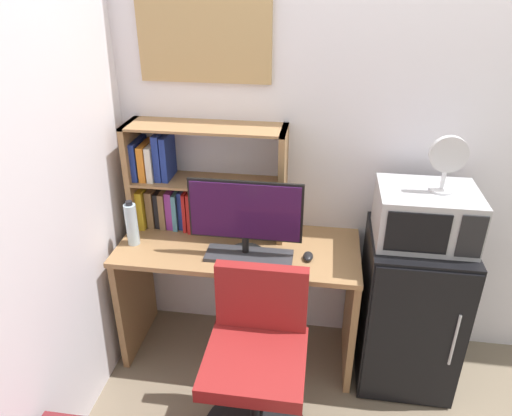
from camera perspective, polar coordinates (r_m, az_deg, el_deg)
name	(u,v)px	position (r m, az deg, el deg)	size (l,w,h in m)	color
wall_back	(496,142)	(2.75, 26.82, 7.07)	(6.40, 0.04, 2.60)	silver
desk	(239,279)	(2.73, -2.02, -8.47)	(1.31, 0.56, 0.75)	#997047
hutch_bookshelf	(183,180)	(2.69, -8.76, 3.34)	(0.87, 0.24, 0.62)	#997047
monitor	(245,215)	(2.40, -1.30, -0.87)	(0.58, 0.20, 0.42)	black
keyboard	(249,256)	(2.50, -0.83, -5.72)	(0.45, 0.15, 0.02)	#333338
computer_mouse	(308,256)	(2.49, 6.25, -5.78)	(0.05, 0.08, 0.03)	black
water_bottle	(132,224)	(2.64, -14.65, -1.87)	(0.06, 0.06, 0.26)	silver
mini_fridge	(409,308)	(2.78, 17.80, -11.37)	(0.50, 0.55, 0.88)	black
microwave	(425,215)	(2.48, 19.63, -0.82)	(0.47, 0.38, 0.27)	#ADADB2
desk_fan	(447,160)	(2.37, 21.95, 5.35)	(0.17, 0.11, 0.28)	silver
desk_chair	(257,370)	(2.38, 0.08, -18.84)	(0.53, 0.53, 0.88)	black
wall_corkboard	(204,33)	(2.54, -6.28, 20.14)	(0.69, 0.02, 0.49)	tan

